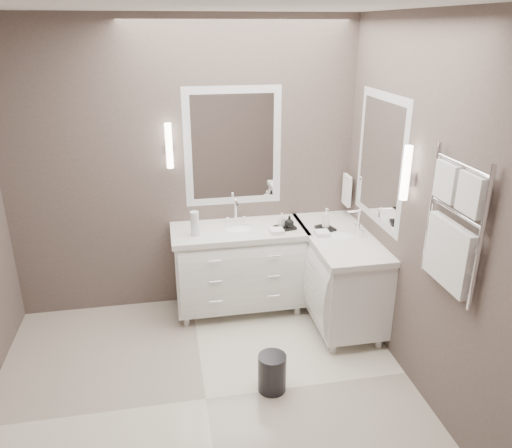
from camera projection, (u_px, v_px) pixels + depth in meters
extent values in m
cube|color=silver|center=(206.00, 399.00, 3.72)|extent=(3.20, 3.00, 0.01)
cube|color=white|center=(187.00, 2.00, 2.72)|extent=(3.20, 3.00, 0.01)
cube|color=#564944|center=(185.00, 170.00, 4.59)|extent=(3.20, 0.01, 2.70)
cube|color=#564944|center=(231.00, 385.00, 1.84)|extent=(3.20, 0.01, 2.70)
cube|color=#564944|center=(427.00, 215.00, 3.50)|extent=(0.01, 3.00, 2.70)
cube|color=white|center=(239.00, 267.00, 4.75)|extent=(1.20, 0.55, 0.70)
cube|color=silver|center=(238.00, 231.00, 4.61)|extent=(1.24, 0.59, 0.05)
ellipsoid|color=white|center=(239.00, 232.00, 4.61)|extent=(0.36, 0.28, 0.12)
cylinder|color=white|center=(236.00, 211.00, 4.70)|extent=(0.02, 0.02, 0.22)
cube|color=white|center=(338.00, 275.00, 4.60)|extent=(0.55, 1.20, 0.70)
cube|color=silver|center=(341.00, 237.00, 4.46)|extent=(0.59, 1.24, 0.05)
ellipsoid|color=white|center=(340.00, 239.00, 4.47)|extent=(0.36, 0.28, 0.12)
cylinder|color=white|center=(359.00, 222.00, 4.44)|extent=(0.02, 0.02, 0.22)
cube|color=white|center=(233.00, 147.00, 4.58)|extent=(0.90, 0.02, 1.10)
cube|color=white|center=(233.00, 147.00, 4.58)|extent=(0.77, 0.02, 0.96)
cube|color=white|center=(380.00, 160.00, 4.15)|extent=(0.02, 0.90, 1.10)
cube|color=white|center=(380.00, 160.00, 4.15)|extent=(0.02, 0.90, 0.96)
cube|color=white|center=(169.00, 151.00, 4.42)|extent=(0.05, 0.05, 0.10)
cylinder|color=white|center=(169.00, 146.00, 4.40)|extent=(0.06, 0.06, 0.40)
cube|color=white|center=(405.00, 180.00, 3.61)|extent=(0.05, 0.05, 0.10)
cylinder|color=white|center=(406.00, 173.00, 3.59)|extent=(0.06, 0.06, 0.40)
cylinder|color=white|center=(349.00, 176.00, 4.76)|extent=(0.02, 0.22, 0.02)
cube|color=white|center=(347.00, 190.00, 4.81)|extent=(0.03, 0.17, 0.30)
cylinder|color=white|center=(481.00, 241.00, 2.83)|extent=(0.03, 0.03, 0.90)
cylinder|color=white|center=(431.00, 208.00, 3.34)|extent=(0.03, 0.03, 0.90)
cube|color=white|center=(471.00, 194.00, 2.88)|extent=(0.06, 0.22, 0.24)
cube|color=white|center=(447.00, 182.00, 3.12)|extent=(0.06, 0.22, 0.24)
cube|color=white|center=(448.00, 254.00, 3.16)|extent=(0.06, 0.46, 0.42)
cylinder|color=black|center=(272.00, 373.00, 3.76)|extent=(0.28, 0.28, 0.30)
cube|color=black|center=(285.00, 227.00, 4.58)|extent=(0.20, 0.17, 0.03)
cube|color=black|center=(325.00, 229.00, 4.56)|extent=(0.17, 0.20, 0.03)
cylinder|color=silver|center=(195.00, 224.00, 4.40)|extent=(0.10, 0.10, 0.22)
imported|color=white|center=(282.00, 219.00, 4.57)|extent=(0.07, 0.07, 0.12)
imported|color=black|center=(289.00, 222.00, 4.53)|extent=(0.11, 0.11, 0.11)
imported|color=white|center=(326.00, 218.00, 4.52)|extent=(0.09, 0.09, 0.18)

